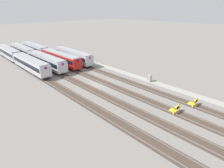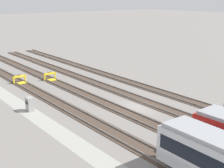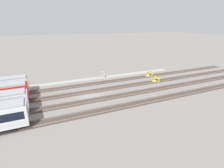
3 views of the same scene
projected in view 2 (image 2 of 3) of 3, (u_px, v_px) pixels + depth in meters
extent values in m
plane|color=gray|center=(136.00, 107.00, 36.65)|extent=(400.00, 400.00, 0.00)
cube|color=#9E9E93|center=(56.00, 130.00, 30.37)|extent=(54.00, 2.00, 0.01)
cube|color=#47382D|center=(90.00, 120.00, 32.72)|extent=(90.00, 2.23, 0.06)
cube|color=slate|center=(96.00, 118.00, 33.11)|extent=(90.00, 0.07, 0.15)
cube|color=slate|center=(84.00, 121.00, 32.26)|extent=(90.00, 0.07, 0.15)
cube|color=#47382D|center=(122.00, 111.00, 35.34)|extent=(90.00, 2.24, 0.06)
cube|color=slate|center=(127.00, 109.00, 35.73)|extent=(90.00, 0.07, 0.15)
cube|color=slate|center=(117.00, 112.00, 34.88)|extent=(90.00, 0.07, 0.15)
cube|color=#47382D|center=(150.00, 103.00, 37.95)|extent=(90.00, 2.24, 0.06)
cube|color=slate|center=(154.00, 101.00, 38.35)|extent=(90.00, 0.07, 0.15)
cube|color=slate|center=(146.00, 104.00, 37.50)|extent=(90.00, 0.07, 0.15)
cube|color=#47382D|center=(174.00, 96.00, 40.57)|extent=(90.00, 2.23, 0.06)
cube|color=slate|center=(178.00, 94.00, 40.97)|extent=(90.00, 0.07, 0.15)
cube|color=slate|center=(170.00, 96.00, 40.12)|extent=(90.00, 0.07, 0.15)
cube|color=#B21E99|center=(203.00, 114.00, 26.26)|extent=(0.10, 0.70, 0.56)
cube|color=#B21E99|center=(171.00, 126.00, 23.87)|extent=(0.09, 0.70, 0.56)
cube|color=yellow|center=(25.00, 78.00, 47.29)|extent=(0.19, 0.19, 1.15)
cube|color=yellow|center=(14.00, 80.00, 46.17)|extent=(0.19, 0.19, 1.15)
cube|color=yellow|center=(19.00, 76.00, 46.61)|extent=(0.32, 2.01, 0.30)
cube|color=yellow|center=(21.00, 83.00, 46.46)|extent=(1.14, 1.12, 0.18)
cube|color=black|center=(19.00, 76.00, 46.75)|extent=(0.14, 0.60, 0.44)
cube|color=yellow|center=(55.00, 75.00, 48.96)|extent=(0.18, 0.18, 1.15)
cube|color=yellow|center=(45.00, 77.00, 47.91)|extent=(0.18, 0.18, 1.15)
cube|color=yellow|center=(50.00, 74.00, 48.32)|extent=(0.26, 2.00, 0.30)
cube|color=yellow|center=(52.00, 80.00, 48.15)|extent=(1.11, 1.09, 0.18)
cube|color=black|center=(49.00, 73.00, 48.46)|extent=(0.12, 0.60, 0.44)
cube|color=#9E9E99|center=(30.00, 104.00, 35.31)|extent=(0.90, 0.70, 1.60)
cube|color=#333338|center=(27.00, 103.00, 35.03)|extent=(0.70, 0.04, 0.36)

